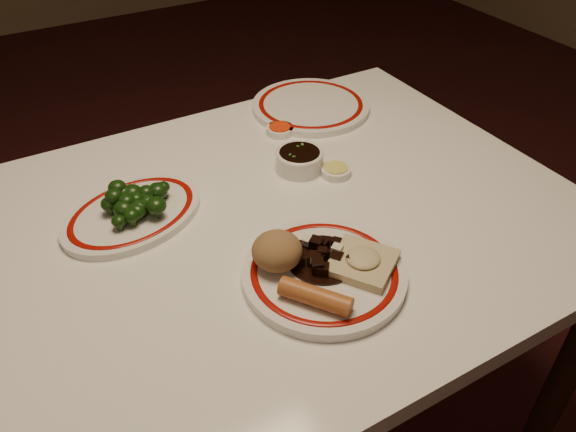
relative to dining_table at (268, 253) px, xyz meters
The scene contains 13 objects.
ground 0.66m from the dining_table, ahead, with size 7.00×7.00×0.00m, color black.
dining_table is the anchor object (origin of this frame).
main_plate 0.22m from the dining_table, 88.53° to the right, with size 0.33×0.33×0.02m.
rice_mound 0.21m from the dining_table, 111.51° to the right, with size 0.08×0.08×0.06m, color olive.
spring_roll 0.28m from the dining_table, 100.88° to the right, with size 0.03×0.03×0.12m, color #B1612B.
fried_wonton 0.25m from the dining_table, 73.19° to the right, with size 0.14×0.14×0.03m.
stirfry_heap 0.21m from the dining_table, 85.95° to the right, with size 0.12×0.12×0.03m.
broccoli_plate 0.27m from the dining_table, 150.22° to the left, with size 0.33×0.30×0.02m.
broccoli_pile 0.28m from the dining_table, 150.28° to the left, with size 0.13×0.11×0.05m.
soy_bowl 0.21m from the dining_table, 39.00° to the left, with size 0.10×0.10×0.04m.
sweet_sour_dish 0.33m from the dining_table, 56.37° to the left, with size 0.06×0.06×0.02m.
mustard_dish 0.22m from the dining_table, 16.09° to the left, with size 0.06×0.06×0.02m.
far_plate 0.46m from the dining_table, 47.64° to the left, with size 0.38×0.38×0.02m.
Camera 1 is at (-0.38, -0.74, 1.41)m, focal length 35.00 mm.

